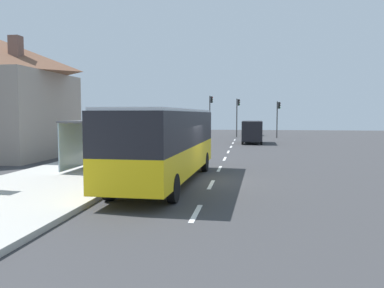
{
  "coord_description": "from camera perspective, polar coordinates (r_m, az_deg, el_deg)",
  "views": [
    {
      "loc": [
        1.79,
        -17.8,
        2.99
      ],
      "look_at": [
        -1.0,
        2.07,
        1.5
      ],
      "focal_mm": 37.46,
      "sensor_mm": 36.0,
      "label": 1
    }
  ],
  "objects": [
    {
      "name": "lane_stripe_seg_4",
      "position": [
        31.97,
        5.19,
        -1.13
      ],
      "size": [
        0.16,
        2.2,
        0.01
      ],
      "primitive_type": "cube",
      "color": "silver",
      "rests_on": "ground"
    },
    {
      "name": "lane_stripe_seg_3",
      "position": [
        27.01,
        4.68,
        -2.11
      ],
      "size": [
        0.16,
        2.2,
        0.01
      ],
      "primitive_type": "cube",
      "color": "silver",
      "rests_on": "ground"
    },
    {
      "name": "recycling_bin_red",
      "position": [
        21.0,
        -8.63,
        -2.18
      ],
      "size": [
        0.52,
        0.52,
        0.95
      ],
      "primitive_type": "cylinder",
      "color": "red",
      "rests_on": "sidewalk_platform"
    },
    {
      "name": "lane_stripe_seg_7",
      "position": [
        46.92,
        6.09,
        0.57
      ],
      "size": [
        0.16,
        2.2,
        0.01
      ],
      "primitive_type": "cube",
      "color": "silver",
      "rests_on": "ground"
    },
    {
      "name": "ground_plane",
      "position": [
        31.99,
        4.75,
        -1.17
      ],
      "size": [
        56.0,
        92.0,
        0.04
      ],
      "primitive_type": "cube",
      "color": "#38383A"
    },
    {
      "name": "lane_stripe_seg_2",
      "position": [
        22.05,
        3.92,
        -3.54
      ],
      "size": [
        0.16,
        2.2,
        0.01
      ],
      "primitive_type": "cube",
      "color": "silver",
      "rests_on": "ground"
    },
    {
      "name": "lane_stripe_seg_6",
      "position": [
        41.93,
        5.86,
        0.14
      ],
      "size": [
        0.16,
        2.2,
        0.01
      ],
      "primitive_type": "cube",
      "color": "silver",
      "rests_on": "ground"
    },
    {
      "name": "bus_shelter",
      "position": [
        21.1,
        -14.9,
        1.68
      ],
      "size": [
        1.8,
        4.0,
        2.5
      ],
      "color": "#4C4C51",
      "rests_on": "sidewalk_platform"
    },
    {
      "name": "lane_stripe_seg_1",
      "position": [
        17.13,
        2.73,
        -5.79
      ],
      "size": [
        0.16,
        2.2,
        0.01
      ],
      "primitive_type": "cube",
      "color": "silver",
      "rests_on": "ground"
    },
    {
      "name": "bus",
      "position": [
        17.28,
        -3.71,
        0.43
      ],
      "size": [
        2.87,
        11.08,
        3.21
      ],
      "color": "yellow",
      "rests_on": "ground"
    },
    {
      "name": "traffic_light_far_side",
      "position": [
        52.59,
        2.65,
        4.87
      ],
      "size": [
        0.49,
        0.28,
        5.4
      ],
      "color": "#2D2D2D",
      "rests_on": "ground"
    },
    {
      "name": "lane_stripe_seg_5",
      "position": [
        36.95,
        5.57,
        -0.41
      ],
      "size": [
        0.16,
        2.2,
        0.01
      ],
      "primitive_type": "cube",
      "color": "silver",
      "rests_on": "ground"
    },
    {
      "name": "traffic_light_median",
      "position": [
        53.18,
        6.51,
        4.61
      ],
      "size": [
        0.49,
        0.28,
        5.05
      ],
      "color": "#2D2D2D",
      "rests_on": "ground"
    },
    {
      "name": "lane_stripe_seg_0",
      "position": [
        12.26,
        0.56,
        -9.83
      ],
      "size": [
        0.16,
        2.2,
        0.01
      ],
      "primitive_type": "cube",
      "color": "silver",
      "rests_on": "ground"
    },
    {
      "name": "white_van",
      "position": [
        41.66,
        8.55,
        1.93
      ],
      "size": [
        2.08,
        5.23,
        2.3
      ],
      "color": "black",
      "rests_on": "ground"
    },
    {
      "name": "sedan_near",
      "position": [
        57.23,
        8.5,
        2.0
      ],
      "size": [
        1.88,
        4.42,
        1.52
      ],
      "color": "#195933",
      "rests_on": "ground"
    },
    {
      "name": "recycling_bin_yellow",
      "position": [
        21.67,
        -8.1,
        -1.98
      ],
      "size": [
        0.52,
        0.52,
        0.95
      ],
      "primitive_type": "cylinder",
      "color": "yellow",
      "rests_on": "sidewalk_platform"
    },
    {
      "name": "traffic_light_near_side",
      "position": [
        51.69,
        12.14,
        4.26
      ],
      "size": [
        0.49,
        0.28,
        4.61
      ],
      "color": "#2D2D2D",
      "rests_on": "ground"
    },
    {
      "name": "sidewalk_platform",
      "position": [
        21.62,
        -14.38,
        -3.6
      ],
      "size": [
        6.2,
        30.0,
        0.18
      ],
      "primitive_type": "cube",
      "color": "#ADAAA3",
      "rests_on": "ground"
    }
  ]
}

